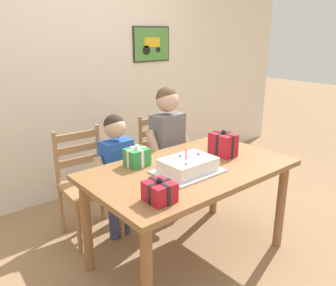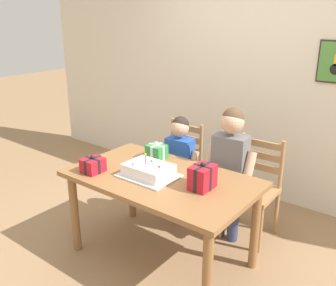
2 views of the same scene
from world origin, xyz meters
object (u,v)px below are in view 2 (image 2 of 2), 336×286
Objects in this scene: gift_box_red_large at (93,165)px; child_older at (230,163)px; dining_table at (161,188)px; gift_box_corner_small at (157,152)px; gift_box_beside_cake at (202,177)px; birthday_cake at (149,171)px; chair_right at (253,188)px; chair_left at (177,166)px; child_younger at (179,159)px.

child_older is at bearing 47.83° from gift_box_red_large.
dining_table is 0.42m from gift_box_corner_small.
child_older is at bearing 64.40° from dining_table.
gift_box_beside_cake is (0.37, 0.02, 0.19)m from dining_table.
birthday_cake is 0.48× the size of chair_right.
chair_left is 0.33m from child_younger.
child_younger is at bearing 137.08° from gift_box_beside_cake.
dining_table is 0.93m from chair_right.
child_younger is (-0.17, 0.66, -0.15)m from birthday_cake.
child_older is at bearing 29.82° from gift_box_corner_small.
birthday_cake is 0.46m from gift_box_beside_cake.
chair_right is (0.85, 0.00, 0.00)m from chair_left.
gift_box_beside_cake is at bearing -21.90° from gift_box_corner_small.
child_older is (0.78, 0.86, -0.06)m from gift_box_red_large.
dining_table is 0.65m from child_younger.
child_younger is (-0.68, -0.21, 0.18)m from chair_right.
birthday_cake is 0.75m from child_older.
gift_box_beside_cake is at bearing -94.30° from chair_right.
dining_table is 0.42m from gift_box_beside_cake.
child_younger reaches higher than chair_left.
child_younger is at bearing 74.28° from gift_box_red_large.
gift_box_beside_cake is 1.18m from chair_left.
gift_box_beside_cake is at bearing -81.75° from child_older.
dining_table is 0.93m from chair_left.
gift_box_beside_cake is (0.86, 0.28, 0.03)m from gift_box_red_large.
chair_right reaches higher than gift_box_corner_small.
gift_box_red_large is 0.91m from gift_box_beside_cake.
birthday_cake is 0.41× the size of child_younger.
gift_box_red_large reaches higher than dining_table.
child_older reaches higher than dining_table.
chair_right is at bearing 59.51° from birthday_cake.
child_younger reaches higher than birthday_cake.
child_older is at bearing 60.90° from birthday_cake.
gift_box_red_large is 0.91m from child_younger.
birthday_cake is at bearing 26.32° from gift_box_red_large.
dining_table is at bearing -118.09° from chair_right.
child_younger is (-0.25, 0.60, -0.00)m from dining_table.
gift_box_beside_cake is 0.87m from chair_right.
gift_box_beside_cake reaches higher than dining_table.
gift_box_corner_small is 0.94m from chair_right.
chair_left is at bearing 111.94° from birthday_cake.
gift_box_corner_small is 0.18× the size of chair_left.
dining_table is 1.39× the size of child_younger.
child_older reaches higher than gift_box_corner_small.
gift_box_red_large is at bearing -151.79° from dining_table.
gift_box_corner_small is at bearing 158.10° from gift_box_beside_cake.
gift_box_corner_small is (-0.27, 0.28, 0.16)m from dining_table.
chair_left is (-0.15, 0.53, -0.35)m from gift_box_corner_small.
chair_left is 0.74× the size of child_older.
dining_table is at bearing -115.60° from child_older.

